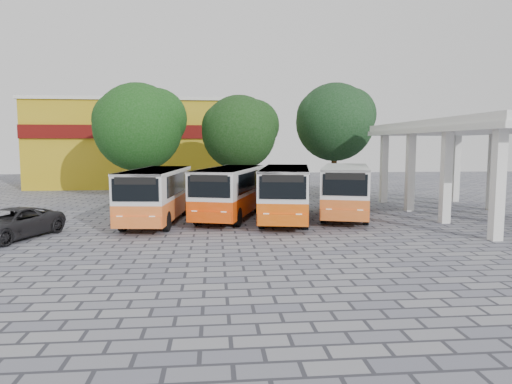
{
  "coord_description": "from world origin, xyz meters",
  "views": [
    {
      "loc": [
        -4.06,
        -20.61,
        4.07
      ],
      "look_at": [
        -1.81,
        3.91,
        1.5
      ],
      "focal_mm": 32.0,
      "sensor_mm": 36.0,
      "label": 1
    }
  ],
  "objects": [
    {
      "name": "ground",
      "position": [
        0.0,
        0.0,
        0.0
      ],
      "size": [
        90.0,
        90.0,
        0.0
      ],
      "primitive_type": "plane",
      "color": "slate",
      "rests_on": "ground"
    },
    {
      "name": "parked_car",
      "position": [
        -12.83,
        -0.3,
        0.66
      ],
      "size": [
        3.77,
        5.21,
        1.32
      ],
      "primitive_type": "imported",
      "rotation": [
        0.0,
        0.0,
        -0.37
      ],
      "color": "black",
      "rests_on": "ground"
    },
    {
      "name": "terminal_shelter",
      "position": [
        10.5,
        4.0,
        4.91
      ],
      "size": [
        6.8,
        15.8,
        5.4
      ],
      "color": "silver",
      "rests_on": "ground"
    },
    {
      "name": "tree_middle",
      "position": [
        -2.13,
        13.26,
        5.13
      ],
      "size": [
        5.76,
        5.49,
        7.69
      ],
      "color": "#452C12",
      "rests_on": "ground"
    },
    {
      "name": "bus_far_right",
      "position": [
        3.31,
        4.37,
        1.65
      ],
      "size": [
        4.59,
        8.41,
        2.86
      ],
      "rotation": [
        0.0,
        0.0,
        -0.29
      ],
      "color": "#D25C1E",
      "rests_on": "ground"
    },
    {
      "name": "tree_right",
      "position": [
        5.78,
        15.93,
        6.07
      ],
      "size": [
        6.61,
        6.29,
        9.02
      ],
      "color": "#4B2E13",
      "rests_on": "ground"
    },
    {
      "name": "bus_far_left",
      "position": [
        -7.07,
        3.39,
        1.61
      ],
      "size": [
        3.2,
        7.94,
        2.78
      ],
      "rotation": [
        0.0,
        0.0,
        -0.11
      ],
      "color": "orange",
      "rests_on": "ground"
    },
    {
      "name": "bus_centre_right",
      "position": [
        -0.27,
        3.39,
        1.65
      ],
      "size": [
        3.84,
        8.26,
        2.85
      ],
      "rotation": [
        0.0,
        0.0,
        -0.19
      ],
      "color": "#D85007",
      "rests_on": "ground"
    },
    {
      "name": "shophouse_block",
      "position": [
        -11.0,
        25.99,
        4.16
      ],
      "size": [
        20.4,
        10.4,
        8.3
      ],
      "color": "#AE8F12",
      "rests_on": "ground"
    },
    {
      "name": "bus_centre_left",
      "position": [
        -3.21,
        4.43,
        1.61
      ],
      "size": [
        4.46,
        8.2,
        2.78
      ],
      "rotation": [
        0.0,
        0.0,
        -0.29
      ],
      "color": "#D83E04",
      "rests_on": "ground"
    },
    {
      "name": "tree_left",
      "position": [
        -9.43,
        13.3,
        5.52
      ],
      "size": [
        6.69,
        6.37,
        8.49
      ],
      "color": "#2D2115",
      "rests_on": "ground"
    }
  ]
}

